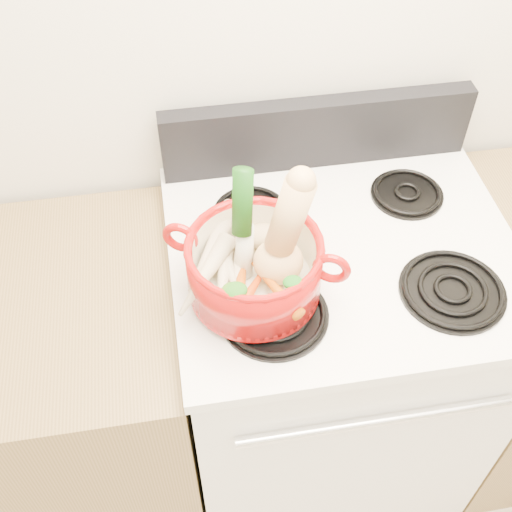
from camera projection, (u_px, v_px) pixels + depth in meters
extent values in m
cube|color=white|center=(321.00, 22.00, 1.40)|extent=(3.50, 0.02, 2.60)
cube|color=white|center=(326.00, 364.00, 1.80)|extent=(0.76, 0.65, 0.92)
cube|color=white|center=(344.00, 252.00, 1.44)|extent=(0.78, 0.67, 0.03)
cube|color=black|center=(317.00, 132.00, 1.56)|extent=(0.76, 0.05, 0.18)
cylinder|color=silver|center=(377.00, 421.00, 1.34)|extent=(0.60, 0.02, 0.02)
cylinder|color=black|center=(274.00, 314.00, 1.30)|extent=(0.22, 0.22, 0.02)
cylinder|color=black|center=(453.00, 290.00, 1.34)|extent=(0.22, 0.22, 0.02)
cylinder|color=black|center=(251.00, 211.00, 1.49)|extent=(0.17, 0.17, 0.02)
cylinder|color=black|center=(407.00, 193.00, 1.53)|extent=(0.17, 0.17, 0.02)
cylinder|color=#9B0C0A|center=(254.00, 268.00, 1.28)|extent=(0.36, 0.36, 0.13)
torus|color=#9B0C0A|center=(180.00, 237.00, 1.27)|extent=(0.08, 0.05, 0.08)
torus|color=#9B0C0A|center=(332.00, 268.00, 1.22)|extent=(0.08, 0.05, 0.08)
cylinder|color=silver|center=(244.00, 226.00, 1.23)|extent=(0.07, 0.10, 0.26)
ellipsoid|color=tan|center=(263.00, 235.00, 1.36)|extent=(0.10, 0.09, 0.05)
cone|color=beige|center=(238.00, 272.00, 1.29)|extent=(0.10, 0.22, 0.06)
cone|color=beige|center=(223.00, 277.00, 1.28)|extent=(0.08, 0.19, 0.06)
cone|color=beige|center=(229.00, 266.00, 1.29)|extent=(0.06, 0.18, 0.05)
cone|color=beige|center=(205.00, 274.00, 1.26)|extent=(0.15, 0.18, 0.06)
cone|color=beige|center=(212.00, 246.00, 1.31)|extent=(0.15, 0.22, 0.06)
cone|color=#BA4709|center=(240.00, 286.00, 1.28)|extent=(0.08, 0.18, 0.05)
cone|color=#D1490A|center=(249.00, 295.00, 1.26)|extent=(0.11, 0.14, 0.04)
cone|color=#B95109|center=(275.00, 289.00, 1.25)|extent=(0.09, 0.15, 0.04)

